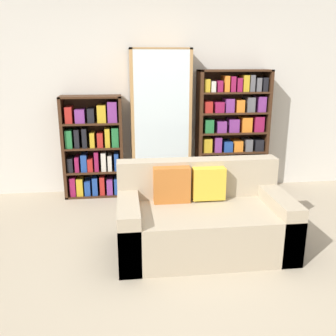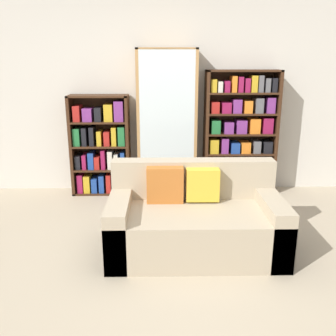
# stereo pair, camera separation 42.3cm
# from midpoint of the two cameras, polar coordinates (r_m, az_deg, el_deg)

# --- Properties ---
(ground_plane) EXTENTS (16.00, 16.00, 0.00)m
(ground_plane) POSITION_cam_midpoint_polar(r_m,az_deg,el_deg) (3.50, -0.20, -14.99)
(ground_plane) COLOR tan
(wall_back) EXTENTS (6.90, 0.06, 2.70)m
(wall_back) POSITION_cam_midpoint_polar(r_m,az_deg,el_deg) (5.23, -3.12, 11.19)
(wall_back) COLOR beige
(wall_back) RESTS_ON ground
(couch) EXTENTS (1.65, 0.90, 0.83)m
(couch) POSITION_cam_midpoint_polar(r_m,az_deg,el_deg) (3.70, 1.98, -7.94)
(couch) COLOR tan
(couch) RESTS_ON ground
(bookshelf_left) EXTENTS (0.79, 0.32, 1.36)m
(bookshelf_left) POSITION_cam_midpoint_polar(r_m,az_deg,el_deg) (5.17, -13.60, 2.84)
(bookshelf_left) COLOR #3D2314
(bookshelf_left) RESTS_ON ground
(display_cabinet) EXTENTS (0.79, 0.36, 1.95)m
(display_cabinet) POSITION_cam_midpoint_polar(r_m,az_deg,el_deg) (5.06, -3.57, 6.68)
(display_cabinet) COLOR #AD7F4C
(display_cabinet) RESTS_ON ground
(bookshelf_right) EXTENTS (0.98, 0.32, 1.68)m
(bookshelf_right) POSITION_cam_midpoint_polar(r_m,az_deg,el_deg) (5.25, 7.51, 5.34)
(bookshelf_right) COLOR #3D2314
(bookshelf_right) RESTS_ON ground
(wine_bottle) EXTENTS (0.09, 0.09, 0.35)m
(wine_bottle) POSITION_cam_midpoint_polar(r_m,az_deg,el_deg) (5.00, 4.27, -3.24)
(wine_bottle) COLOR black
(wine_bottle) RESTS_ON ground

